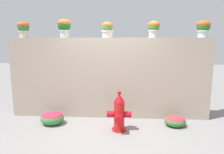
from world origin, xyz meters
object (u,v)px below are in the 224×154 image
Objects in this scene: fire_hydrant at (119,113)px; flower_bush_right at (175,121)px; flower_bush_left at (52,117)px; potted_plant_0 at (23,27)px; potted_plant_1 at (64,26)px; potted_plant_3 at (154,28)px; potted_plant_2 at (107,29)px; potted_plant_4 at (203,27)px.

fire_hydrant is 1.80× the size of flower_bush_right.
fire_hydrant reaches higher than flower_bush_left.
potted_plant_0 reaches higher than flower_bush_left.
flower_bush_left is at bearing -178.80° from flower_bush_right.
fire_hydrant is at bearing -31.80° from potted_plant_1.
potted_plant_0 is 0.85× the size of flower_bush_right.
potted_plant_3 reaches higher than fire_hydrant.
potted_plant_2 is at bearing 0.87° from potted_plant_1.
flower_bush_right is at bearing -11.26° from potted_plant_1.
potted_plant_4 is (3.36, 0.06, -0.03)m from potted_plant_1.
flower_bush_right is (1.29, 0.32, -0.27)m from fire_hydrant.
fire_hydrant is at bearing -9.42° from flower_bush_left.
potted_plant_3 is 0.94× the size of potted_plant_4.
potted_plant_0 is 0.98× the size of potted_plant_4.
flower_bush_left is at bearing 170.58° from fire_hydrant.
potted_plant_3 is (2.17, 0.00, -0.05)m from potted_plant_1.
potted_plant_2 is (2.11, -0.03, -0.04)m from potted_plant_0.
potted_plant_3 is at bearing 14.05° from flower_bush_left.
potted_plant_2 is at bearing -178.94° from potted_plant_4.
flower_bush_right is (0.50, -0.54, -2.13)m from potted_plant_3.
potted_plant_3 is at bearing 132.97° from flower_bush_right.
potted_plant_2 is 2.06m from fire_hydrant.
potted_plant_1 is 3.36m from potted_plant_4.
potted_plant_2 is 0.43× the size of fire_hydrant.
potted_plant_2 is (1.06, 0.02, -0.07)m from potted_plant_1.
potted_plant_4 is at bearing 0.19° from potted_plant_0.
potted_plant_1 reaches higher than fire_hydrant.
potted_plant_3 is at bearing -177.34° from potted_plant_4.
potted_plant_4 reaches higher than flower_bush_right.
flower_bush_left is (-1.59, 0.26, -0.23)m from fire_hydrant.
potted_plant_1 reaches higher than potted_plant_2.
fire_hydrant reaches higher than flower_bush_right.
potted_plant_0 is 4.41m from potted_plant_4.
potted_plant_1 is at bearing -2.37° from potted_plant_0.
flower_bush_left is at bearing -165.95° from potted_plant_3.
flower_bush_right is at bearing -8.79° from potted_plant_0.
potted_plant_2 is at bearing 179.35° from potted_plant_3.
potted_plant_2 reaches higher than fire_hydrant.
potted_plant_4 is 4.19m from flower_bush_left.
potted_plant_4 is (2.30, 0.04, 0.04)m from potted_plant_2.
potted_plant_2 is 0.78× the size of flower_bush_right.
potted_plant_2 is at bearing 161.22° from flower_bush_right.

